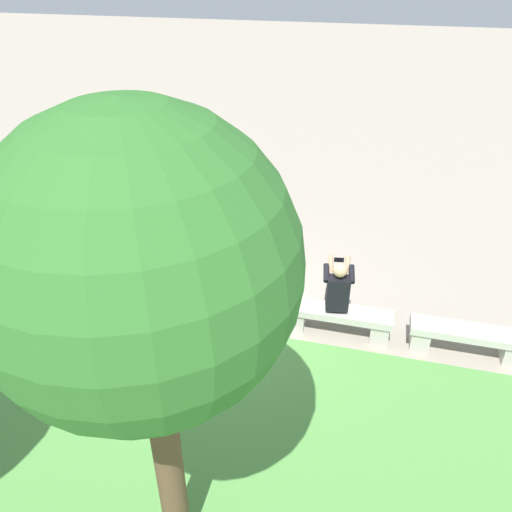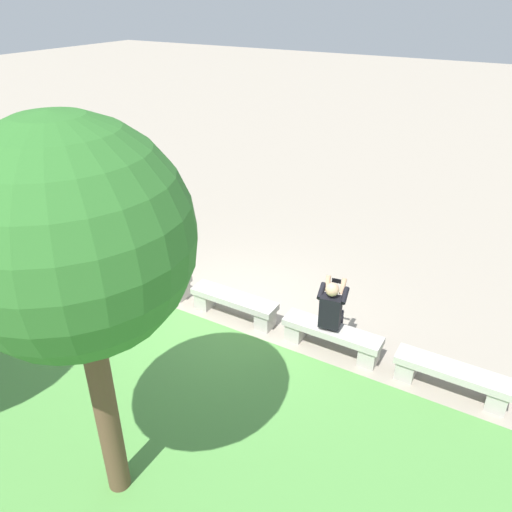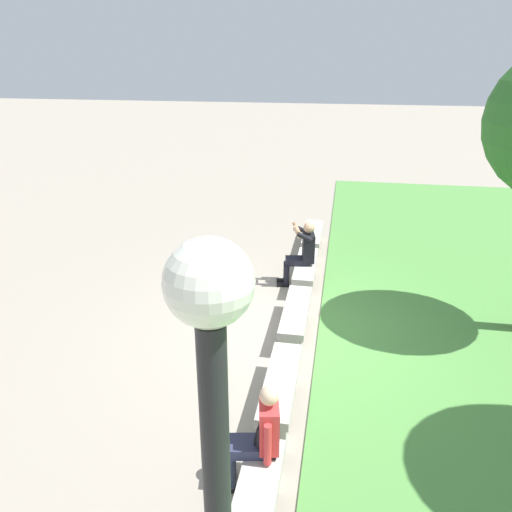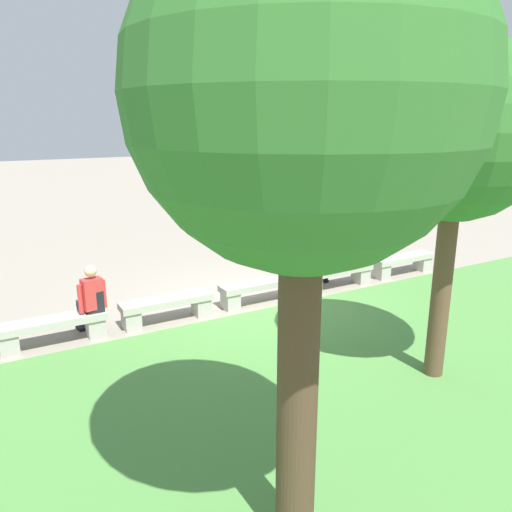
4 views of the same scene
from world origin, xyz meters
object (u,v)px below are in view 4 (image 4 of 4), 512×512
object	(u,v)px
bench_far	(167,306)
tree_left_background	(305,101)
bench_end	(53,328)
tree_behind_wall	(458,133)
person_photographer	(334,254)
bench_near	(337,274)
person_distant	(90,298)
bench_main	(403,262)
backpack	(94,301)
bench_mid	(260,289)

from	to	relation	value
bench_far	tree_left_background	bearing A→B (deg)	82.28
bench_end	tree_behind_wall	distance (m)	6.66
person_photographer	tree_behind_wall	bearing A→B (deg)	73.12
tree_behind_wall	tree_left_background	xyz separation A→B (m)	(3.34, 1.44, 0.29)
bench_near	bench_far	bearing A→B (deg)	0.00
bench_near	person_photographer	size ratio (longest dim) A/B	1.27
bench_end	person_photographer	xyz separation A→B (m)	(-5.73, -0.08, 0.44)
person_distant	tree_behind_wall	bearing A→B (deg)	136.07
bench_main	tree_left_background	xyz separation A→B (m)	(6.49, 5.17, 3.38)
bench_main	person_distant	distance (m)	7.10
tree_left_background	tree_behind_wall	bearing A→B (deg)	-156.71
backpack	person_distant	bearing A→B (deg)	-65.55
backpack	bench_mid	bearing A→B (deg)	-179.56
person_distant	tree_behind_wall	size ratio (longest dim) A/B	0.28
bench_mid	backpack	bearing A→B (deg)	0.44
backpack	tree_left_background	size ratio (longest dim) A/B	0.09
tree_left_background	bench_end	bearing A→B (deg)	-76.62
bench_mid	person_photographer	bearing A→B (deg)	-177.65
bench_far	tree_behind_wall	size ratio (longest dim) A/B	0.37
bench_far	backpack	world-z (taller)	backpack
bench_mid	bench_far	xyz separation A→B (m)	(1.93, 0.00, 0.00)
bench_near	tree_left_background	xyz separation A→B (m)	(4.56, 5.17, 3.38)
backpack	tree_behind_wall	xyz separation A→B (m)	(-3.90, 3.71, 2.75)
bench_main	tree_left_background	world-z (taller)	tree_left_background
bench_mid	bench_near	bearing A→B (deg)	180.00
bench_mid	tree_left_background	world-z (taller)	tree_left_background
bench_near	tree_left_background	world-z (taller)	tree_left_background
bench_mid	person_distant	size ratio (longest dim) A/B	1.33
person_distant	person_photographer	bearing A→B (deg)	-179.87
person_photographer	bench_mid	bearing A→B (deg)	2.35
person_photographer	person_distant	bearing A→B (deg)	0.13
bench_near	person_photographer	bearing A→B (deg)	-50.56
person_distant	tree_left_background	world-z (taller)	tree_left_background
bench_main	bench_end	size ratio (longest dim) A/B	1.00
bench_far	backpack	size ratio (longest dim) A/B	3.92
bench_near	tree_behind_wall	bearing A→B (deg)	71.92
person_distant	bench_mid	bearing A→B (deg)	178.85
bench_mid	tree_behind_wall	xyz separation A→B (m)	(-0.71, 3.73, 3.08)
bench_far	bench_end	world-z (taller)	same
bench_mid	person_photographer	size ratio (longest dim) A/B	1.27
bench_far	person_photographer	xyz separation A→B (m)	(-3.80, -0.08, 0.44)
tree_behind_wall	person_photographer	bearing A→B (deg)	-106.88
tree_behind_wall	tree_left_background	world-z (taller)	tree_left_background
bench_near	bench_mid	world-z (taller)	same
bench_end	backpack	size ratio (longest dim) A/B	3.92
bench_main	tree_behind_wall	size ratio (longest dim) A/B	0.37
bench_mid	bench_end	distance (m)	3.86
bench_mid	bench_end	bearing A→B (deg)	0.00
bench_near	bench_mid	distance (m)	1.93
bench_near	bench_far	distance (m)	3.86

